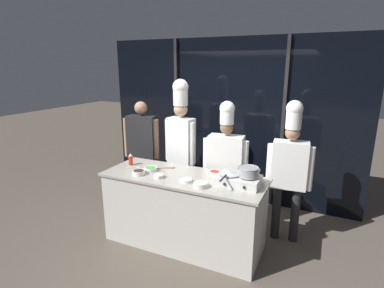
{
  "coord_description": "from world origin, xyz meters",
  "views": [
    {
      "loc": [
        1.57,
        -3.11,
        2.27
      ],
      "look_at": [
        0.0,
        0.25,
        1.28
      ],
      "focal_mm": 28.0,
      "sensor_mm": 36.0,
      "label": 1
    }
  ],
  "objects_px": {
    "stock_pot": "(249,172)",
    "person_guest": "(142,144)",
    "squeeze_bottle_chili": "(131,159)",
    "portable_stove": "(239,180)",
    "prep_bowl_noodles": "(200,184)",
    "serving_spoon_solid": "(136,168)",
    "frying_pan": "(229,173)",
    "chef_line": "(290,164)",
    "serving_spoon_slotted": "(170,168)",
    "chef_head": "(181,137)",
    "prep_bowl_chili_flakes": "(215,173)",
    "prep_bowl_garlic": "(159,176)",
    "chef_sous": "(226,159)",
    "prep_bowl_onion": "(186,180)",
    "prep_bowl_scallions": "(151,169)",
    "prep_bowl_soy_glaze": "(139,172)"
  },
  "relations": [
    {
      "from": "prep_bowl_soy_glaze",
      "to": "prep_bowl_noodles",
      "type": "xyz_separation_m",
      "value": [
        0.86,
        -0.03,
        -0.0
      ]
    },
    {
      "from": "portable_stove",
      "to": "frying_pan",
      "type": "relative_size",
      "value": 1.07
    },
    {
      "from": "serving_spoon_solid",
      "to": "prep_bowl_scallions",
      "type": "bearing_deg",
      "value": 0.52
    },
    {
      "from": "prep_bowl_noodles",
      "to": "portable_stove",
      "type": "bearing_deg",
      "value": 33.5
    },
    {
      "from": "serving_spoon_solid",
      "to": "frying_pan",
      "type": "bearing_deg",
      "value": 0.88
    },
    {
      "from": "squeeze_bottle_chili",
      "to": "portable_stove",
      "type": "bearing_deg",
      "value": -2.09
    },
    {
      "from": "squeeze_bottle_chili",
      "to": "chef_sous",
      "type": "xyz_separation_m",
      "value": [
        1.18,
        0.55,
        0.0
      ]
    },
    {
      "from": "prep_bowl_onion",
      "to": "prep_bowl_soy_glaze",
      "type": "bearing_deg",
      "value": -177.01
    },
    {
      "from": "prep_bowl_onion",
      "to": "person_guest",
      "type": "xyz_separation_m",
      "value": [
        -1.21,
        0.89,
        0.09
      ]
    },
    {
      "from": "prep_bowl_scallions",
      "to": "frying_pan",
      "type": "bearing_deg",
      "value": 0.96
    },
    {
      "from": "prep_bowl_chili_flakes",
      "to": "person_guest",
      "type": "height_order",
      "value": "person_guest"
    },
    {
      "from": "stock_pot",
      "to": "serving_spoon_slotted",
      "type": "distance_m",
      "value": 1.13
    },
    {
      "from": "prep_bowl_onion",
      "to": "chef_sous",
      "type": "distance_m",
      "value": 0.82
    },
    {
      "from": "chef_sous",
      "to": "chef_line",
      "type": "distance_m",
      "value": 0.84
    },
    {
      "from": "serving_spoon_slotted",
      "to": "chef_head",
      "type": "xyz_separation_m",
      "value": [
        -0.1,
        0.53,
        0.3
      ]
    },
    {
      "from": "chef_line",
      "to": "squeeze_bottle_chili",
      "type": "bearing_deg",
      "value": 10.72
    },
    {
      "from": "prep_bowl_soy_glaze",
      "to": "prep_bowl_onion",
      "type": "xyz_separation_m",
      "value": [
        0.64,
        0.03,
        -0.01
      ]
    },
    {
      "from": "prep_bowl_garlic",
      "to": "chef_line",
      "type": "distance_m",
      "value": 1.65
    },
    {
      "from": "stock_pot",
      "to": "chef_line",
      "type": "bearing_deg",
      "value": 60.14
    },
    {
      "from": "prep_bowl_chili_flakes",
      "to": "chef_line",
      "type": "height_order",
      "value": "chef_line"
    },
    {
      "from": "prep_bowl_soy_glaze",
      "to": "chef_sous",
      "type": "relative_size",
      "value": 0.09
    },
    {
      "from": "stock_pot",
      "to": "person_guest",
      "type": "xyz_separation_m",
      "value": [
        -1.91,
        0.71,
        -0.07
      ]
    },
    {
      "from": "stock_pot",
      "to": "serving_spoon_solid",
      "type": "height_order",
      "value": "stock_pot"
    },
    {
      "from": "serving_spoon_solid",
      "to": "chef_sous",
      "type": "bearing_deg",
      "value": 31.63
    },
    {
      "from": "stock_pot",
      "to": "chef_line",
      "type": "relative_size",
      "value": 0.13
    },
    {
      "from": "prep_bowl_scallions",
      "to": "prep_bowl_garlic",
      "type": "bearing_deg",
      "value": -37.83
    },
    {
      "from": "frying_pan",
      "to": "prep_bowl_chili_flakes",
      "type": "xyz_separation_m",
      "value": [
        -0.25,
        0.2,
        -0.11
      ]
    },
    {
      "from": "squeeze_bottle_chili",
      "to": "chef_sous",
      "type": "height_order",
      "value": "chef_sous"
    },
    {
      "from": "person_guest",
      "to": "chef_line",
      "type": "height_order",
      "value": "chef_line"
    },
    {
      "from": "chef_head",
      "to": "prep_bowl_noodles",
      "type": "bearing_deg",
      "value": 136.22
    },
    {
      "from": "prep_bowl_onion",
      "to": "prep_bowl_noodles",
      "type": "relative_size",
      "value": 0.86
    },
    {
      "from": "person_guest",
      "to": "serving_spoon_solid",
      "type": "bearing_deg",
      "value": 107.94
    },
    {
      "from": "prep_bowl_scallions",
      "to": "prep_bowl_onion",
      "type": "bearing_deg",
      "value": -14.78
    },
    {
      "from": "portable_stove",
      "to": "prep_bowl_noodles",
      "type": "relative_size",
      "value": 2.93
    },
    {
      "from": "prep_bowl_scallions",
      "to": "person_guest",
      "type": "height_order",
      "value": "person_guest"
    },
    {
      "from": "prep_bowl_soy_glaze",
      "to": "prep_bowl_onion",
      "type": "height_order",
      "value": "prep_bowl_soy_glaze"
    },
    {
      "from": "frying_pan",
      "to": "serving_spoon_solid",
      "type": "bearing_deg",
      "value": -179.12
    },
    {
      "from": "portable_stove",
      "to": "chef_line",
      "type": "bearing_deg",
      "value": 53.11
    },
    {
      "from": "portable_stove",
      "to": "prep_bowl_soy_glaze",
      "type": "distance_m",
      "value": 1.25
    },
    {
      "from": "chef_head",
      "to": "squeeze_bottle_chili",
      "type": "bearing_deg",
      "value": 63.36
    },
    {
      "from": "prep_bowl_soy_glaze",
      "to": "person_guest",
      "type": "bearing_deg",
      "value": 121.59
    },
    {
      "from": "portable_stove",
      "to": "prep_bowl_scallions",
      "type": "relative_size",
      "value": 2.81
    },
    {
      "from": "serving_spoon_slotted",
      "to": "chef_line",
      "type": "xyz_separation_m",
      "value": [
        1.47,
        0.46,
        0.11
      ]
    },
    {
      "from": "prep_bowl_chili_flakes",
      "to": "prep_bowl_noodles",
      "type": "height_order",
      "value": "prep_bowl_noodles"
    },
    {
      "from": "chef_line",
      "to": "prep_bowl_soy_glaze",
      "type": "bearing_deg",
      "value": 21.2
    },
    {
      "from": "squeeze_bottle_chili",
      "to": "chef_line",
      "type": "xyz_separation_m",
      "value": [
        2.02,
        0.58,
        0.04
      ]
    },
    {
      "from": "prep_bowl_garlic",
      "to": "serving_spoon_slotted",
      "type": "relative_size",
      "value": 0.56
    },
    {
      "from": "stock_pot",
      "to": "prep_bowl_onion",
      "type": "xyz_separation_m",
      "value": [
        -0.7,
        -0.18,
        -0.15
      ]
    },
    {
      "from": "chef_line",
      "to": "serving_spoon_solid",
      "type": "bearing_deg",
      "value": 14.16
    },
    {
      "from": "prep_bowl_onion",
      "to": "serving_spoon_solid",
      "type": "bearing_deg",
      "value": 169.31
    }
  ]
}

